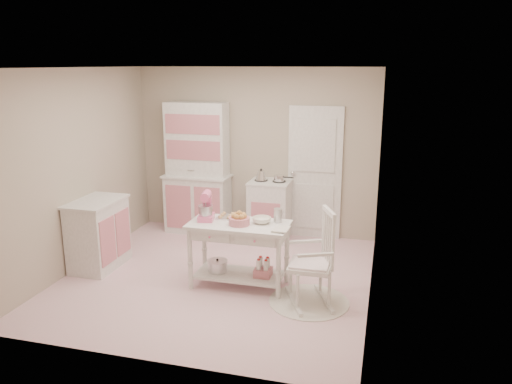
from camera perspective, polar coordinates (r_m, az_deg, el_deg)
room_shell at (r=5.99m, az=-4.79°, el=4.83°), size 3.84×3.84×2.62m
door at (r=7.67m, az=6.74°, el=2.15°), size 0.82×0.05×2.04m
hutch at (r=7.94m, az=-6.77°, el=2.71°), size 1.06×0.50×2.08m
stove at (r=7.68m, az=1.59°, el=-2.06°), size 0.62×0.57×0.92m
base_cabinet at (r=6.94m, az=-17.58°, el=-4.59°), size 0.54×0.84×0.92m
lace_rug at (r=5.87m, az=6.07°, el=-12.35°), size 0.92×0.92×0.01m
rocking_chair at (r=5.64m, az=6.22°, el=-7.42°), size 0.73×0.85×1.10m
work_table at (r=6.09m, az=-1.94°, el=-7.17°), size 1.20×0.60×0.80m
stand_mixer at (r=6.05m, az=-5.74°, el=-1.67°), size 0.25×0.31×0.34m
cookie_tray at (r=6.16m, az=-2.83°, el=-2.91°), size 0.34×0.24×0.02m
bread_basket at (r=5.89m, az=-1.93°, el=-3.34°), size 0.25×0.25×0.09m
mixing_bowl at (r=5.95m, az=0.65°, el=-3.24°), size 0.23×0.23×0.07m
metal_pitcher at (r=5.97m, az=2.52°, el=-2.69°), size 0.10×0.10×0.17m
recipe_book at (r=5.73m, az=2.00°, el=-4.21°), size 0.18×0.24×0.02m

